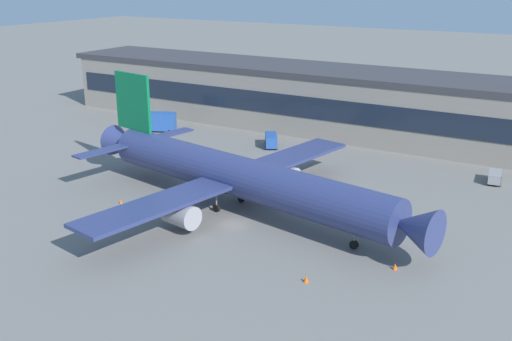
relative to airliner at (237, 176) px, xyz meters
The scene contains 10 objects.
ground_plane 7.46m from the airliner, 63.48° to the right, with size 600.00×600.00×0.00m, color slate.
terminal_building 49.28m from the airliner, 87.17° to the left, with size 151.76×19.12×13.33m.
airliner is the anchor object (origin of this frame).
follow_me_car 43.43m from the airliner, 46.38° to the left, with size 2.48×4.61×1.85m.
crew_van 33.29m from the airliner, 110.99° to the left, with size 4.63×5.57×2.55m.
catering_truck 48.59m from the airliner, 143.12° to the left, with size 7.63×5.39×4.15m.
traffic_cone_0 26.83m from the airliner, 13.65° to the right, with size 0.60×0.60×0.75m, color #F2590C.
traffic_cone_1 14.21m from the airliner, 146.01° to the right, with size 0.52×0.52×0.65m, color #F2590C.
traffic_cone_2 18.18m from the airliner, 156.74° to the right, with size 0.50×0.50×0.62m, color #F2590C.
traffic_cone_3 23.56m from the airliner, 38.07° to the right, with size 0.60×0.60×0.75m, color #F2590C.
Camera 1 is at (41.42, -63.10, 32.68)m, focal length 42.11 mm.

